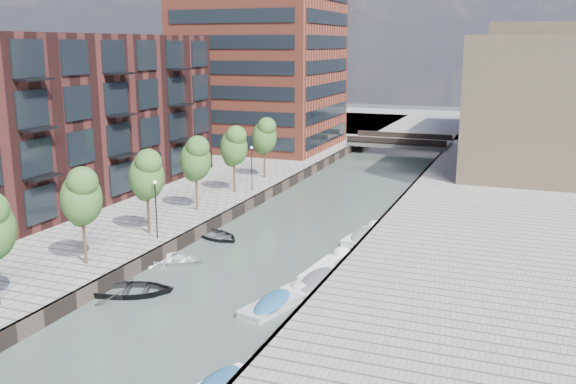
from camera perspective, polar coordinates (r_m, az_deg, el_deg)
The scene contains 26 objects.
water at distance 56.86m, azimuth 3.43°, elevation -1.43°, with size 300.00×300.00×0.00m, color #38473F.
quay_left at distance 75.57m, azimuth -23.55°, elevation 1.51°, with size 60.00×140.00×1.00m, color gray.
quay_right at distance 54.25m, azimuth 19.76°, elevation -2.36°, with size 20.00×140.00×1.00m, color gray.
quay_wall_left at distance 58.81m, azimuth -2.23°, elevation -0.43°, with size 0.25×140.00×1.00m, color #332823.
quay_wall_right at distance 55.26m, azimuth 9.47°, elevation -1.48°, with size 0.25×140.00×1.00m, color #332823.
far_closure at distance 114.54m, azimuth 12.68°, elevation 5.85°, with size 80.00×40.00×1.00m, color gray.
apartment_block at distance 56.43m, azimuth -19.63°, elevation 5.99°, with size 8.00×38.00×14.00m, color black.
tower at distance 84.49m, azimuth -2.42°, elevation 14.25°, with size 18.00×18.00×30.00m, color brown.
tan_block_near at distance 74.75m, azimuth 20.74°, elevation 7.45°, with size 12.00×25.00×14.00m, color #917A59.
tan_block_far at distance 100.63m, azimuth 21.01°, elevation 9.23°, with size 12.00×20.00×16.00m, color #917A59.
bridge at distance 87.06m, azimuth 9.90°, elevation 4.39°, with size 13.00×6.00×1.30m.
tree_2 at distance 40.49m, azimuth -17.91°, elevation -0.27°, with size 2.50×2.50×5.95m.
tree_3 at distance 45.99m, azimuth -12.47°, elevation 1.60°, with size 2.50×2.50×5.95m.
tree_4 at distance 51.86m, azimuth -8.23°, elevation 3.05°, with size 2.50×2.50×5.95m.
tree_5 at distance 57.98m, azimuth -4.85°, elevation 4.18°, with size 2.50×2.50×5.95m.
tree_6 at distance 64.27m, azimuth -2.12°, elevation 5.09°, with size 2.50×2.50×5.95m.
lamp_1 at distance 44.86m, azimuth -11.67°, elevation -1.00°, with size 0.24×0.24×4.12m.
lamp_2 at distance 58.62m, azimuth -3.24°, elevation 2.53°, with size 0.24×0.24×4.12m.
sloop_1 at distance 38.76m, azimuth -13.71°, elevation -8.82°, with size 3.55×4.96×1.03m, color black.
sloop_3 at distance 43.52m, azimuth -10.20°, elevation -6.20°, with size 2.96×4.14×0.86m, color white.
sloop_4 at distance 48.35m, azimuth -6.32°, elevation -4.10°, with size 3.03×4.24×0.88m, color #242427.
motorboat_1 at distance 39.08m, azimuth 3.06°, elevation -7.92°, with size 3.39×5.60×1.77m.
motorboat_2 at distance 41.47m, azimuth 3.83°, elevation -6.84°, with size 2.32×5.40×1.75m.
motorboat_3 at distance 35.97m, azimuth -0.97°, elevation -9.86°, with size 2.78×4.91×1.55m.
motorboat_4 at distance 48.32m, azimuth 6.87°, elevation -3.89°, with size 2.33×4.98×1.59m.
car at distance 70.95m, azimuth 16.82°, elevation 2.35°, with size 1.69×4.21×1.44m, color silver.
Camera 1 is at (16.61, -12.50, 14.17)m, focal length 40.00 mm.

